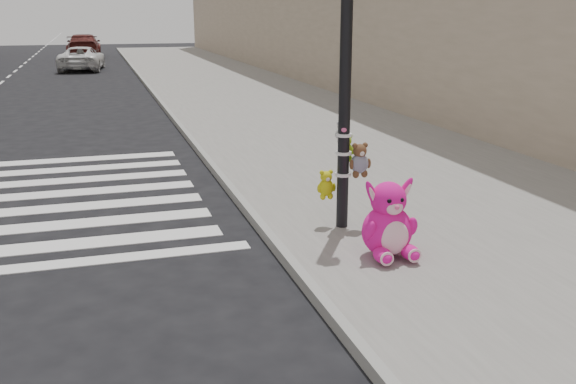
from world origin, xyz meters
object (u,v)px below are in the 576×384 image
object	(u,v)px
pink_bunny	(388,225)
car_white_near	(82,58)
signal_pole	(346,114)
red_teddy	(393,213)

from	to	relation	value
pink_bunny	car_white_near	world-z (taller)	car_white_near
signal_pole	red_teddy	world-z (taller)	signal_pole
signal_pole	pink_bunny	xyz separation A→B (m)	(0.09, -1.24, -1.18)
signal_pole	red_teddy	bearing A→B (deg)	-0.05
pink_bunny	car_white_near	size ratio (longest dim) A/B	0.22
red_teddy	car_white_near	distance (m)	29.01
signal_pole	car_white_near	size ratio (longest dim) A/B	0.88
car_white_near	signal_pole	bearing A→B (deg)	103.43
red_teddy	car_white_near	world-z (taller)	car_white_near
signal_pole	pink_bunny	size ratio (longest dim) A/B	4.01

